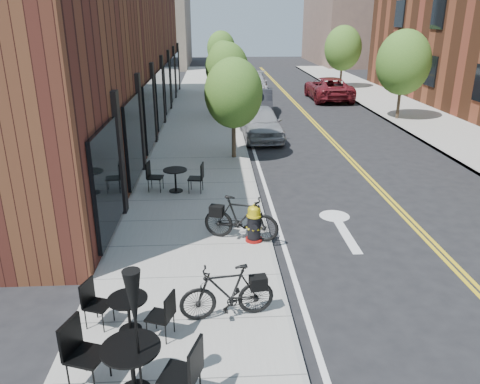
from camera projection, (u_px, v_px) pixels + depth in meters
name	position (u px, v px, depth m)	size (l,w,h in m)	color
ground	(280.00, 279.00, 10.05)	(120.00, 120.00, 0.00)	black
sidewalk_near	(199.00, 152.00, 19.27)	(4.00, 70.00, 0.12)	#9E9B93
building_near	(101.00, 58.00, 21.56)	(5.00, 28.00, 7.00)	#411A15
bg_building_left	(153.00, 20.00, 52.74)	(8.00, 14.00, 10.00)	#726656
bg_building_right	(358.00, 11.00, 55.54)	(10.00, 16.00, 12.00)	brown
tree_near_a	(234.00, 93.00, 17.52)	(2.20, 2.20, 3.81)	#382B1E
tree_near_b	(227.00, 68.00, 24.96)	(2.30, 2.30, 3.98)	#382B1E
tree_near_c	(223.00, 59.00, 32.50)	(2.10, 2.10, 3.67)	#382B1E
tree_near_d	(221.00, 48.00, 39.89)	(2.40, 2.40, 4.11)	#382B1E
tree_far_b	(403.00, 63.00, 24.40)	(2.80, 2.80, 4.62)	#382B1E
tree_far_c	(343.00, 48.00, 35.61)	(2.80, 2.80, 4.62)	#382B1E
fire_hydrant	(254.00, 224.00, 11.36)	(0.50, 0.50, 0.97)	maroon
bicycle_left	(227.00, 292.00, 8.41)	(0.49, 1.74, 1.04)	black
bicycle_right	(241.00, 218.00, 11.38)	(0.53, 1.88, 1.13)	black
bistro_set_a	(132.00, 363.00, 6.66)	(2.02, 1.11, 1.07)	black
bistro_set_b	(129.00, 309.00, 8.06)	(1.63, 0.91, 0.86)	black
bistro_set_c	(175.00, 177.00, 14.61)	(1.77, 0.85, 0.93)	black
patio_umbrella	(135.00, 310.00, 6.20)	(0.34, 0.34, 2.11)	black
parked_car_a	(261.00, 123.00, 21.48)	(1.73, 4.30, 1.47)	#96989E
parked_car_b	(260.00, 102.00, 26.93)	(1.43, 4.09, 1.35)	black
parked_car_c	(253.00, 84.00, 34.14)	(2.04, 5.02, 1.46)	#ACACB1
parked_car_far	(328.00, 88.00, 31.57)	(2.53, 5.49, 1.53)	maroon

